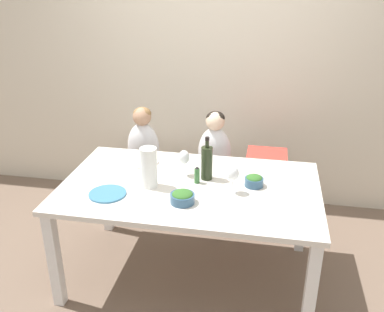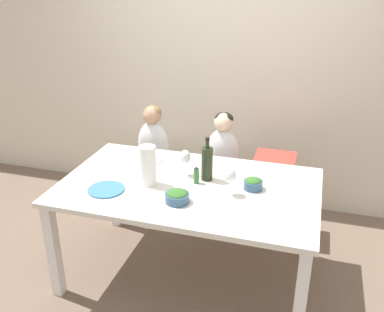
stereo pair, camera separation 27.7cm
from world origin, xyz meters
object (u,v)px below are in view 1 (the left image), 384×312
Objects in this scene: person_child_left at (143,140)px; wine_glass_far at (184,158)px; person_child_center at (215,145)px; dinner_plate_back_left at (143,161)px; chair_right_highchair at (266,171)px; wine_bottle at (207,162)px; chair_far_left at (145,177)px; chair_far_center at (214,183)px; salad_bowl_large at (182,197)px; salad_bowl_small at (254,181)px; wine_glass_near at (233,174)px; dinner_plate_front_left at (108,194)px; paper_towel_roll at (149,168)px.

person_child_left is 0.80m from wine_glass_far.
person_child_center is 2.35× the size of dinner_plate_back_left.
chair_right_highchair is 0.83m from wine_bottle.
person_child_left is 1.00× the size of person_child_center.
chair_far_left is 0.80× the size of person_child_center.
salad_bowl_large is at bearing -94.00° from chair_far_center.
person_child_left is 1.20m from salad_bowl_small.
wine_glass_far is at bearing -102.40° from person_child_center.
dinner_plate_back_left is (-0.71, 0.35, -0.13)m from wine_glass_near.
wine_glass_near is (0.20, -0.17, 0.01)m from wine_bottle.
wine_glass_far is (0.49, -0.61, 0.50)m from chair_far_left.
wine_bottle is at bearing -122.45° from chair_right_highchair.
chair_right_highchair reaches higher than chair_far_left.
dinner_plate_front_left is (-0.57, -0.98, 0.01)m from person_child_center.
salad_bowl_small is at bearing -15.14° from dinner_plate_back_left.
salad_bowl_large is at bearing -105.68° from wine_bottle.
wine_bottle is at bearing 74.32° from salad_bowl_large.
person_child_center is 1.00m from salad_bowl_large.
paper_towel_roll is at bearing -111.88° from person_child_center.
person_child_center is (-0.44, 0.00, 0.20)m from chair_right_highchair.
salad_bowl_large is at bearing -144.27° from salad_bowl_small.
chair_right_highchair is 1.21× the size of person_child_left.
chair_right_highchair is 1.08m from person_child_left.
wine_bottle reaches higher than wine_glass_near.
wine_glass_far is 0.58m from dinner_plate_front_left.
chair_far_center is 1.65× the size of paper_towel_roll.
chair_right_highchair is 1.14m from salad_bowl_large.
salad_bowl_small is (0.98, -0.69, 0.05)m from person_child_left.
chair_right_highchair is 1.21× the size of person_child_center.
paper_towel_roll is (-0.36, -0.18, 0.01)m from wine_bottle.
dinner_plate_front_left reaches higher than chair_far_left.
wine_glass_far reaches higher than chair_far_left.
chair_far_center is 2.96× the size of salad_bowl_large.
wine_glass_far reaches higher than chair_far_center.
salad_bowl_small reaches higher than chair_far_center.
chair_far_center is 0.66× the size of chair_right_highchair.
wine_bottle reaches higher than person_child_left.
person_child_left is 0.47m from dinner_plate_back_left.
chair_far_center is 1.47× the size of wine_bottle.
salad_bowl_large is at bearing -147.34° from wine_glass_near.
person_child_left is at bearing 106.37° from dinner_plate_back_left.
salad_bowl_large is at bearing -60.97° from person_child_left.
wine_bottle reaches higher than salad_bowl_large.
person_child_center is at bearing 117.82° from salad_bowl_small.
wine_glass_near is at bearing -74.28° from person_child_center.
chair_right_highchair is 0.90m from wine_glass_far.
chair_far_center is 1.08m from salad_bowl_large.
person_child_center is 2.07× the size of paper_towel_roll.
chair_far_left is 1.00× the size of chair_far_center.
dinner_plate_back_left is (0.08, 0.53, 0.00)m from dinner_plate_front_left.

